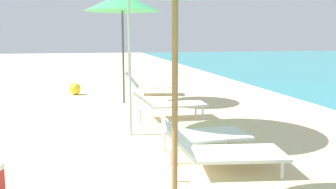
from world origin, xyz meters
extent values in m
cylinder|color=olive|center=(-0.67, 6.47, 1.00)|extent=(0.05, 0.05, 1.99)
cube|color=white|center=(0.39, 7.67, 0.23)|extent=(1.20, 0.81, 0.04)
cube|color=white|center=(-0.32, 7.78, 0.42)|extent=(0.45, 0.70, 0.38)
cylinder|color=silver|center=(0.89, 7.87, 0.10)|extent=(0.04, 0.04, 0.21)
cylinder|color=silver|center=(0.81, 7.33, 0.10)|extent=(0.04, 0.04, 0.21)
cylinder|color=silver|center=(-0.35, 8.06, 0.10)|extent=(0.04, 0.04, 0.21)
cylinder|color=silver|center=(-0.43, 7.52, 0.10)|extent=(0.04, 0.04, 0.21)
cylinder|color=silver|center=(-0.66, 9.65, 1.15)|extent=(0.05, 0.05, 2.31)
cube|color=white|center=(0.41, 10.75, 0.28)|extent=(1.11, 0.57, 0.04)
cube|color=white|center=(-0.33, 10.74, 0.44)|extent=(0.41, 0.57, 0.32)
cylinder|color=silver|center=(0.86, 10.98, 0.13)|extent=(0.04, 0.04, 0.26)
cylinder|color=silver|center=(0.86, 10.52, 0.13)|extent=(0.04, 0.04, 0.26)
cylinder|color=silver|center=(-0.38, 10.98, 0.13)|extent=(0.04, 0.04, 0.26)
cylinder|color=silver|center=(-0.37, 10.51, 0.13)|extent=(0.04, 0.04, 0.26)
cube|color=white|center=(0.35, 8.42, 0.27)|extent=(0.93, 0.70, 0.04)
cube|color=white|center=(-0.25, 8.40, 0.43)|extent=(0.32, 0.68, 0.30)
cylinder|color=silver|center=(0.70, 8.71, 0.13)|extent=(0.04, 0.04, 0.25)
cylinder|color=silver|center=(0.71, 8.14, 0.13)|extent=(0.04, 0.04, 0.25)
cylinder|color=silver|center=(-0.29, 8.69, 0.13)|extent=(0.04, 0.04, 0.25)
cylinder|color=silver|center=(-0.28, 8.11, 0.13)|extent=(0.04, 0.04, 0.25)
cylinder|color=#4C4C51|center=(-0.46, 12.73, 1.10)|extent=(0.05, 0.05, 2.21)
cone|color=#3FB266|center=(-0.46, 12.73, 2.41)|extent=(1.80, 1.80, 0.40)
cube|color=white|center=(0.58, 13.82, 0.23)|extent=(1.22, 0.77, 0.04)
cube|color=white|center=(-0.12, 13.96, 0.43)|extent=(0.44, 0.61, 0.40)
cylinder|color=silver|center=(1.08, 13.95, 0.10)|extent=(0.04, 0.04, 0.21)
cylinder|color=silver|center=(0.99, 13.51, 0.10)|extent=(0.04, 0.04, 0.21)
cylinder|color=silver|center=(-0.16, 14.20, 0.10)|extent=(0.04, 0.04, 0.21)
cylinder|color=silver|center=(-0.25, 13.75, 0.10)|extent=(0.04, 0.04, 0.21)
sphere|color=yellow|center=(-1.66, 14.31, 0.16)|extent=(0.33, 0.33, 0.33)
camera|label=1|loc=(-1.37, 3.55, 1.63)|focal=40.50mm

